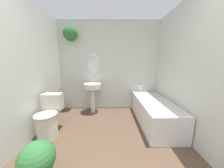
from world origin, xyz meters
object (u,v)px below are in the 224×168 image
toilet (49,118)px  shampoo_bottle (140,87)px  potted_plant (38,161)px  bathtub (154,111)px  pedestal_sink (92,90)px

toilet → shampoo_bottle: size_ratio=3.96×
potted_plant → bathtub: bearing=35.5°
bathtub → potted_plant: size_ratio=3.20×
pedestal_sink → potted_plant: 1.86m
toilet → potted_plant: 0.92m
pedestal_sink → shampoo_bottle: pedestal_sink is taller
shampoo_bottle → potted_plant: bearing=-130.5°
bathtub → potted_plant: 2.15m
shampoo_bottle → potted_plant: (-1.60, -1.87, -0.41)m
bathtub → potted_plant: bathtub is taller
bathtub → shampoo_bottle: (-0.15, 0.62, 0.40)m
pedestal_sink → potted_plant: (-0.33, -1.80, -0.35)m
toilet → potted_plant: toilet is taller
pedestal_sink → potted_plant: pedestal_sink is taller
toilet → bathtub: size_ratio=0.47×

